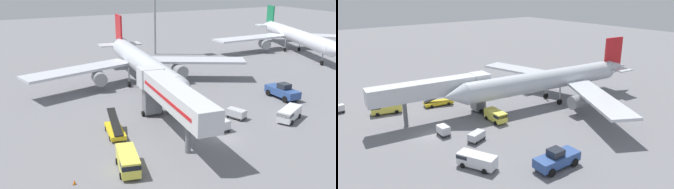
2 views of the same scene
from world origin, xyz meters
The scene contains 12 objects.
ground_plane centered at (0.00, 0.00, 0.00)m, with size 300.00×300.00×0.00m, color slate.
airplane_at_gate centered at (-0.17, 25.85, 4.57)m, with size 42.47×43.92×11.57m.
jet_bridge centered at (-5.30, 4.27, 5.39)m, with size 5.40×21.09×7.16m.
pushback_tug centered at (18.37, 8.60, 1.23)m, with size 2.77×6.29×2.67m.
belt_loader_truck centered at (-11.88, 7.08, 0.74)m, with size 2.79×5.75×2.82m.
service_van_near_left centered at (-13.76, -2.54, 1.17)m, with size 3.07×5.57×2.04m.
service_van_near_center centered at (12.07, 0.53, 1.05)m, with size 5.44×3.98×1.81m.
service_van_far_left centered at (1.42, 11.27, 1.08)m, with size 4.51×2.22×1.88m.
baggage_cart_mid_left centered at (5.79, 4.57, 0.79)m, with size 2.28×3.03×1.41m.
baggage_cart_far_right centered at (1.03, 1.56, 0.87)m, with size 2.21×1.43×1.58m.
safety_cone_alpha centered at (-19.59, -2.66, 0.25)m, with size 0.33×0.33×0.52m.
airplane_background centered at (48.94, 37.23, 4.38)m, with size 41.98×44.50×10.82m.
Camera 1 is at (-26.16, -36.31, 20.21)m, focal length 40.05 mm.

